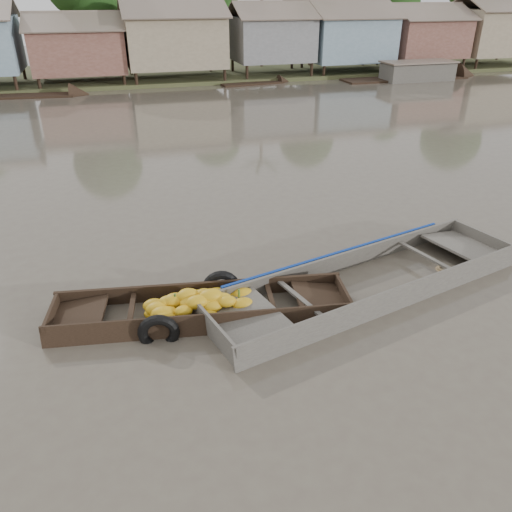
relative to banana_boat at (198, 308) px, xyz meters
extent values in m
plane|color=brown|center=(1.37, -0.51, -0.17)|extent=(120.00, 120.00, 0.00)
cube|color=#384723|center=(1.37, 32.49, -0.17)|extent=(120.00, 12.00, 0.50)
cube|color=brown|center=(-2.43, 28.99, 2.03)|extent=(5.80, 4.60, 2.70)
cube|color=brown|center=(-2.43, 27.75, 3.83)|extent=(6.20, 2.67, 1.14)
cube|color=brown|center=(-2.43, 30.24, 3.83)|extent=(6.20, 2.67, 1.14)
cube|color=gray|center=(3.87, 28.99, 2.48)|extent=(6.50, 5.30, 3.30)
cube|color=brown|center=(3.87, 27.56, 4.58)|extent=(6.90, 3.08, 1.31)
cube|color=brown|center=(3.87, 30.42, 4.58)|extent=(6.90, 3.08, 1.31)
cube|color=slate|center=(10.87, 28.99, 2.43)|extent=(5.40, 4.70, 2.90)
cube|color=brown|center=(10.87, 27.72, 4.33)|extent=(5.80, 2.73, 1.17)
cube|color=brown|center=(10.87, 30.26, 4.33)|extent=(5.80, 2.73, 1.17)
cube|color=gray|center=(16.87, 28.99, 2.33)|extent=(6.00, 5.00, 3.10)
cube|color=brown|center=(16.87, 27.64, 4.33)|extent=(6.40, 2.90, 1.24)
cube|color=brown|center=(16.87, 30.34, 4.33)|extent=(6.40, 2.90, 1.24)
cube|color=brown|center=(23.37, 28.99, 2.28)|extent=(5.70, 4.90, 2.80)
cube|color=brown|center=(23.37, 27.67, 4.13)|extent=(6.10, 2.85, 1.21)
cube|color=brown|center=(23.37, 30.32, 4.13)|extent=(6.10, 2.85, 1.21)
cube|color=gray|center=(29.87, 28.99, 2.53)|extent=(6.30, 5.10, 3.40)
cube|color=brown|center=(29.87, 27.62, 4.68)|extent=(6.70, 2.96, 1.26)
cube|color=brown|center=(29.87, 30.37, 4.68)|extent=(6.70, 2.96, 1.26)
cylinder|color=#473323|center=(-1.63, 32.49, 2.98)|extent=(0.28, 0.28, 6.30)
cylinder|color=#473323|center=(7.37, 33.49, 2.45)|extent=(0.28, 0.28, 5.25)
cylinder|color=#473323|center=(15.37, 32.49, 2.63)|extent=(0.28, 0.28, 5.60)
cylinder|color=#473323|center=(23.37, 33.49, 2.10)|extent=(0.28, 0.28, 4.55)
sphere|color=#173E13|center=(23.37, 33.49, 4.70)|extent=(3.90, 3.90, 3.90)
cylinder|color=#473323|center=(30.37, 32.49, 3.15)|extent=(0.28, 0.28, 6.65)
cylinder|color=#473323|center=(11.37, 32.99, 3.83)|extent=(0.24, 0.24, 8.00)
cube|color=black|center=(0.08, -0.01, -0.25)|extent=(5.80, 1.96, 0.08)
cube|color=black|center=(0.18, 0.61, -0.02)|extent=(5.78, 1.05, 0.54)
cube|color=black|center=(-0.01, -0.62, -0.02)|extent=(5.78, 1.05, 0.54)
cube|color=black|center=(2.90, -0.45, -0.02)|extent=(0.25, 1.26, 0.51)
cube|color=black|center=(2.41, -0.37, 0.04)|extent=(1.15, 1.23, 0.20)
cube|color=black|center=(-2.73, 0.43, -0.02)|extent=(0.25, 1.26, 0.51)
cube|color=black|center=(-2.24, 0.36, 0.04)|extent=(1.15, 1.23, 0.20)
cube|color=black|center=(-1.26, 0.20, 0.08)|extent=(0.29, 1.22, 0.05)
cube|color=black|center=(1.43, -0.22, 0.08)|extent=(0.29, 1.22, 0.05)
ellipsoid|color=gold|center=(-0.78, 0.09, 0.08)|extent=(0.51, 0.39, 0.29)
ellipsoid|color=gold|center=(-0.18, 0.09, 0.28)|extent=(0.48, 0.37, 0.27)
ellipsoid|color=gold|center=(-0.86, -0.20, -0.03)|extent=(0.41, 0.31, 0.23)
ellipsoid|color=gold|center=(0.44, -0.12, 0.20)|extent=(0.47, 0.36, 0.26)
ellipsoid|color=gold|center=(-0.32, -0.22, 0.14)|extent=(0.39, 0.30, 0.22)
ellipsoid|color=gold|center=(-0.56, 0.16, 0.16)|extent=(0.44, 0.33, 0.25)
ellipsoid|color=gold|center=(0.13, -0.36, 0.04)|extent=(0.41, 0.32, 0.23)
ellipsoid|color=gold|center=(-0.16, 0.34, 0.16)|extent=(0.40, 0.31, 0.23)
ellipsoid|color=gold|center=(0.24, -0.22, 0.15)|extent=(0.44, 0.34, 0.25)
ellipsoid|color=gold|center=(0.40, 0.30, 0.08)|extent=(0.44, 0.34, 0.25)
ellipsoid|color=gold|center=(-0.13, 0.16, 0.17)|extent=(0.45, 0.34, 0.25)
ellipsoid|color=gold|center=(0.83, -0.27, 0.11)|extent=(0.47, 0.36, 0.26)
ellipsoid|color=gold|center=(0.93, 0.08, 0.10)|extent=(0.50, 0.38, 0.28)
ellipsoid|color=gold|center=(-0.43, 0.13, 0.19)|extent=(0.51, 0.39, 0.29)
ellipsoid|color=gold|center=(-0.84, 0.27, 0.06)|extent=(0.47, 0.36, 0.26)
ellipsoid|color=gold|center=(-0.87, 0.09, -0.01)|extent=(0.40, 0.30, 0.22)
ellipsoid|color=gold|center=(-0.64, -0.20, 0.01)|extent=(0.50, 0.38, 0.28)
ellipsoid|color=gold|center=(-0.04, -0.15, 0.25)|extent=(0.48, 0.37, 0.27)
ellipsoid|color=gold|center=(-0.03, 0.27, 0.12)|extent=(0.42, 0.32, 0.23)
ellipsoid|color=gold|center=(0.44, 0.33, 0.07)|extent=(0.42, 0.32, 0.24)
ellipsoid|color=gold|center=(-0.61, -0.11, 0.08)|extent=(0.45, 0.35, 0.25)
ellipsoid|color=gold|center=(-0.15, -0.05, 0.19)|extent=(0.48, 0.36, 0.27)
ellipsoid|color=gold|center=(0.78, 0.17, 0.05)|extent=(0.44, 0.34, 0.25)
ellipsoid|color=gold|center=(0.05, 0.13, 0.19)|extent=(0.49, 0.37, 0.27)
ellipsoid|color=gold|center=(-0.70, -0.08, 0.07)|extent=(0.51, 0.39, 0.29)
ellipsoid|color=gold|center=(-0.69, -0.19, 0.03)|extent=(0.50, 0.38, 0.28)
ellipsoid|color=gold|center=(0.13, 0.08, 0.26)|extent=(0.39, 0.30, 0.22)
ellipsoid|color=gold|center=(0.24, -0.07, 0.28)|extent=(0.52, 0.40, 0.29)
ellipsoid|color=gold|center=(0.14, -0.12, 0.19)|extent=(0.46, 0.35, 0.26)
ellipsoid|color=gold|center=(-0.05, 0.22, 0.16)|extent=(0.45, 0.35, 0.26)
ellipsoid|color=gold|center=(1.00, -0.51, 0.01)|extent=(0.42, 0.33, 0.24)
ellipsoid|color=gold|center=(0.53, -0.24, 0.22)|extent=(0.40, 0.31, 0.22)
cylinder|color=#3F6626|center=(-0.43, 0.07, 0.28)|extent=(0.04, 0.04, 0.19)
cylinder|color=#3F6626|center=(0.29, -0.04, 0.28)|extent=(0.04, 0.04, 0.19)
cylinder|color=#3F6626|center=(0.80, -0.12, 0.28)|extent=(0.04, 0.04, 0.19)
torus|color=black|center=(0.60, 0.62, 0.00)|extent=(0.83, 0.31, 0.81)
torus|color=black|center=(-0.84, -0.57, 0.00)|extent=(0.79, 0.30, 0.77)
cube|color=#443F39|center=(3.68, -0.01, -0.25)|extent=(7.51, 3.32, 0.08)
cube|color=#443F39|center=(3.46, 0.86, 0.01)|extent=(7.32, 1.98, 0.60)
cube|color=#443F39|center=(3.90, -0.88, 0.01)|extent=(7.32, 1.98, 0.60)
cube|color=#443F39|center=(7.24, 0.89, 0.01)|extent=(0.50, 1.79, 0.57)
cube|color=#443F39|center=(6.62, 0.73, 0.08)|extent=(1.62, 1.84, 0.24)
cube|color=#443F39|center=(0.12, -0.90, 0.01)|extent=(0.50, 1.79, 0.57)
cube|color=#443F39|center=(0.74, -0.74, 0.08)|extent=(1.62, 1.84, 0.24)
cube|color=#443F39|center=(1.98, -0.43, 0.13)|extent=(0.53, 1.73, 0.05)
cube|color=#443F39|center=(5.38, 0.42, 0.13)|extent=(0.53, 1.73, 0.05)
cube|color=#665E54|center=(3.68, -0.01, -0.21)|extent=(5.77, 2.75, 0.02)
cube|color=navy|center=(3.45, 0.92, 0.24)|extent=(5.90, 1.56, 0.15)
torus|color=olive|center=(5.78, 0.21, -0.18)|extent=(0.42, 0.42, 0.06)
torus|color=olive|center=(5.78, 0.21, -0.14)|extent=(0.34, 0.34, 0.06)
cube|color=black|center=(8.63, 26.09, -0.22)|extent=(4.42, 1.50, 0.35)
cube|color=black|center=(-6.06, 25.62, -0.22)|extent=(6.35, 1.99, 0.35)
cube|color=black|center=(19.75, 25.09, -0.22)|extent=(9.33, 2.07, 0.35)
cube|color=black|center=(20.37, 24.49, 0.38)|extent=(5.00, 2.00, 1.20)
camera|label=1|loc=(-1.22, -8.14, 5.52)|focal=35.00mm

